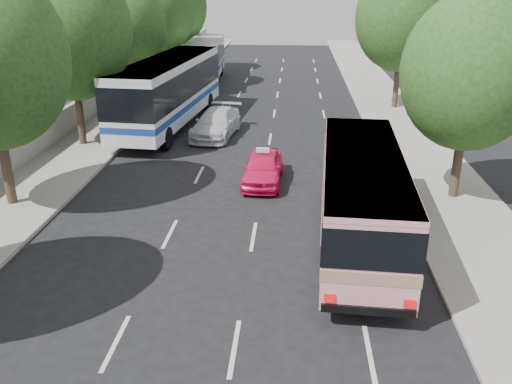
# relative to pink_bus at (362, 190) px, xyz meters

# --- Properties ---
(ground) EXTENTS (120.00, 120.00, 0.00)m
(ground) POSITION_rel_pink_bus_xyz_m (-4.50, -3.69, -1.91)
(ground) COLOR black
(ground) RESTS_ON ground
(sidewalk_left) EXTENTS (4.00, 90.00, 0.15)m
(sidewalk_left) POSITION_rel_pink_bus_xyz_m (-13.00, 16.31, -1.84)
(sidewalk_left) COLOR #9E998E
(sidewalk_left) RESTS_ON ground
(sidewalk_right) EXTENTS (4.00, 90.00, 0.12)m
(sidewalk_right) POSITION_rel_pink_bus_xyz_m (4.00, 16.31, -1.85)
(sidewalk_right) COLOR #9E998E
(sidewalk_right) RESTS_ON ground
(low_wall) EXTENTS (0.30, 90.00, 1.50)m
(low_wall) POSITION_rel_pink_bus_xyz_m (-14.80, 16.31, -1.01)
(low_wall) COLOR #9E998E
(low_wall) RESTS_ON sidewalk_left
(tree_left_c) EXTENTS (6.00, 6.00, 9.35)m
(tree_left_c) POSITION_rel_pink_bus_xyz_m (-13.12, 10.25, 4.21)
(tree_left_c) COLOR #38281E
(tree_left_c) RESTS_ON ground
(tree_left_d) EXTENTS (5.52, 5.52, 8.60)m
(tree_left_d) POSITION_rel_pink_bus_xyz_m (-13.02, 18.25, 3.72)
(tree_left_d) COLOR #38281E
(tree_left_d) RESTS_ON ground
(tree_left_e) EXTENTS (6.30, 6.30, 9.82)m
(tree_left_e) POSITION_rel_pink_bus_xyz_m (-12.92, 26.25, 4.52)
(tree_left_e) COLOR #38281E
(tree_left_e) RESTS_ON ground
(tree_left_f) EXTENTS (5.88, 5.88, 9.16)m
(tree_left_f) POSITION_rel_pink_bus_xyz_m (-13.12, 34.25, 4.09)
(tree_left_f) COLOR #38281E
(tree_left_f) RESTS_ON ground
(tree_right_near) EXTENTS (5.10, 5.10, 7.95)m
(tree_right_near) POSITION_rel_pink_bus_xyz_m (4.28, 4.25, 3.29)
(tree_right_near) COLOR #38281E
(tree_right_near) RESTS_ON ground
(tree_right_far) EXTENTS (6.00, 6.00, 9.35)m
(tree_right_far) POSITION_rel_pink_bus_xyz_m (4.58, 20.25, 4.21)
(tree_right_far) COLOR #38281E
(tree_right_far) RESTS_ON ground
(pink_bus) EXTENTS (3.01, 9.77, 3.08)m
(pink_bus) POSITION_rel_pink_bus_xyz_m (0.00, 0.00, 0.00)
(pink_bus) COLOR pink
(pink_bus) RESTS_ON ground
(pink_taxi) EXTENTS (1.74, 4.06, 1.37)m
(pink_taxi) POSITION_rel_pink_bus_xyz_m (-3.50, 5.57, -1.23)
(pink_taxi) COLOR #F6155C
(pink_taxi) RESTS_ON ground
(white_pickup) EXTENTS (2.66, 5.25, 1.46)m
(white_pickup) POSITION_rel_pink_bus_xyz_m (-6.50, 12.73, -1.18)
(white_pickup) COLOR silver
(white_pickup) RESTS_ON ground
(tour_coach_front) EXTENTS (4.05, 13.26, 3.91)m
(tour_coach_front) POSITION_rel_pink_bus_xyz_m (-9.49, 14.64, 0.44)
(tour_coach_front) COLOR white
(tour_coach_front) RESTS_ON ground
(tour_coach_rear) EXTENTS (3.03, 11.55, 3.42)m
(tour_coach_rear) POSITION_rel_pink_bus_xyz_m (-9.75, 28.79, 0.15)
(tour_coach_rear) COLOR silver
(tour_coach_rear) RESTS_ON ground
(taxi_roof_sign) EXTENTS (0.56, 0.20, 0.18)m
(taxi_roof_sign) POSITION_rel_pink_bus_xyz_m (-3.50, 5.57, -0.46)
(taxi_roof_sign) COLOR silver
(taxi_roof_sign) RESTS_ON pink_taxi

